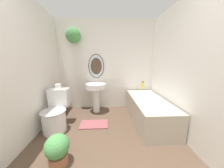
% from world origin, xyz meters
% --- Properties ---
extents(wall_back, '(2.71, 0.36, 2.40)m').
position_xyz_m(wall_back, '(-0.10, 2.66, 1.28)').
color(wall_back, silver).
rests_on(wall_back, ground_plane).
extents(wall_left, '(0.06, 2.76, 2.40)m').
position_xyz_m(wall_left, '(-1.32, 1.32, 1.20)').
color(wall_left, silver).
rests_on(wall_left, ground_plane).
extents(wall_right, '(0.06, 2.76, 2.40)m').
position_xyz_m(wall_right, '(1.32, 1.32, 1.20)').
color(wall_right, silver).
rests_on(wall_right, ground_plane).
extents(toilet, '(0.45, 0.65, 0.77)m').
position_xyz_m(toilet, '(-1.01, 1.61, 0.32)').
color(toilet, white).
rests_on(toilet, ground_plane).
extents(pedestal_sink, '(0.52, 0.52, 0.86)m').
position_xyz_m(pedestal_sink, '(-0.28, 2.35, 0.56)').
color(pedestal_sink, white).
rests_on(pedestal_sink, ground_plane).
extents(bathtub, '(0.70, 1.55, 0.59)m').
position_xyz_m(bathtub, '(0.92, 1.82, 0.27)').
color(bathtub, '#B2A893').
rests_on(bathtub, ground_plane).
extents(shampoo_bottle, '(0.08, 0.08, 0.20)m').
position_xyz_m(shampoo_bottle, '(0.98, 2.46, 0.68)').
color(shampoo_bottle, gold).
rests_on(shampoo_bottle, bathtub).
extents(potted_plant, '(0.31, 0.31, 0.42)m').
position_xyz_m(potted_plant, '(-0.64, 0.79, 0.23)').
color(potted_plant, '#9E6042').
rests_on(potted_plant, ground_plane).
extents(bath_mat, '(0.58, 0.34, 0.02)m').
position_xyz_m(bath_mat, '(-0.28, 1.70, 0.01)').
color(bath_mat, '#934C51').
rests_on(bath_mat, ground_plane).
extents(toilet_paper_roll, '(0.11, 0.11, 0.10)m').
position_xyz_m(toilet_paper_roll, '(-1.01, 1.84, 0.82)').
color(toilet_paper_roll, white).
rests_on(toilet_paper_roll, toilet).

